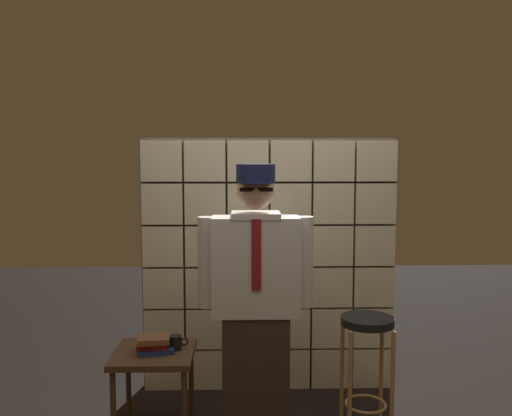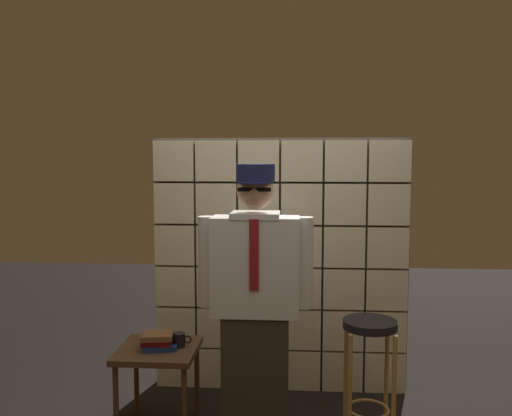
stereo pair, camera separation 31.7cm
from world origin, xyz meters
name	(u,v)px [view 1 (the left image)]	position (x,y,z in m)	size (l,w,h in m)	color
glass_block_wall	(269,266)	(0.00, 1.21, 0.99)	(2.01, 0.10, 2.01)	beige
standing_person	(256,303)	(-0.13, 0.32, 0.94)	(0.72, 0.30, 1.80)	#382D23
bar_stool	(367,349)	(0.59, 0.37, 0.61)	(0.34, 0.34, 0.83)	black
side_table	(154,363)	(-0.79, 0.48, 0.50)	(0.52, 0.52, 0.58)	#513823
book_stack	(154,344)	(-0.79, 0.46, 0.63)	(0.26, 0.23, 0.11)	navy
coffee_mug	(176,342)	(-0.65, 0.50, 0.63)	(0.13, 0.08, 0.09)	black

